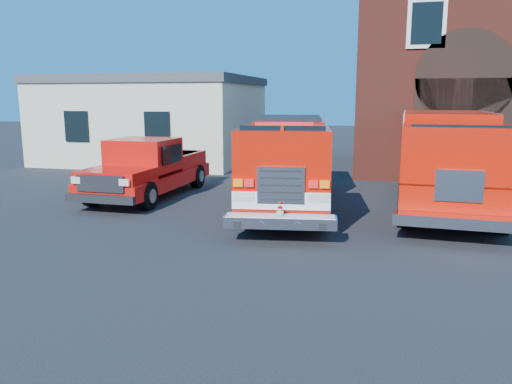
% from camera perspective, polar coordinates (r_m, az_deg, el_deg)
% --- Properties ---
extents(ground, '(100.00, 100.00, 0.00)m').
position_cam_1_polar(ground, '(12.06, 1.38, -5.05)').
color(ground, black).
rests_on(ground, ground).
extents(parking_stripe_far, '(0.12, 3.00, 0.01)m').
position_cam_1_polar(parking_stripe_far, '(19.04, 25.82, -0.27)').
color(parking_stripe_far, yellow).
rests_on(parking_stripe_far, ground).
extents(side_building, '(10.20, 8.20, 4.35)m').
position_cam_1_polar(side_building, '(26.94, -11.47, 8.20)').
color(side_building, beige).
rests_on(side_building, ground).
extents(fire_engine, '(3.62, 8.92, 2.67)m').
position_cam_1_polar(fire_engine, '(15.40, 3.65, 3.63)').
color(fire_engine, black).
rests_on(fire_engine, ground).
extents(pickup_truck, '(2.28, 6.04, 1.96)m').
position_cam_1_polar(pickup_truck, '(17.15, -12.19, 2.60)').
color(pickup_truck, black).
rests_on(pickup_truck, ground).
extents(secondary_truck, '(3.13, 8.84, 2.83)m').
position_cam_1_polar(secondary_truck, '(16.18, 20.97, 3.85)').
color(secondary_truck, black).
rests_on(secondary_truck, ground).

